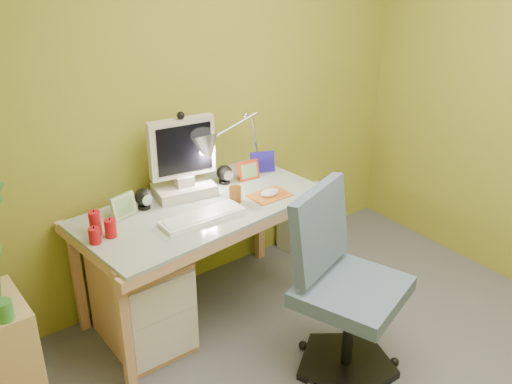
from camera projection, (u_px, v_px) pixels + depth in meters
wall_back at (195, 103)px, 3.54m from camera, size 3.20×0.01×2.40m
slope_ceiling at (181, 85)px, 1.56m from camera, size 1.10×3.20×1.10m
desk at (204, 261)px, 3.52m from camera, size 1.44×0.81×0.74m
monitor at (182, 152)px, 3.37m from camera, size 0.42×0.29×0.53m
speaker_left at (144, 199)px, 3.30m from camera, size 0.11×0.11×0.12m
speaker_right at (224, 174)px, 3.59m from camera, size 0.11×0.11×0.11m
keyboard at (202, 217)px, 3.21m from camera, size 0.47×0.16×0.02m
mousepad at (269, 195)px, 3.46m from camera, size 0.23×0.16×0.01m
mouse at (270, 193)px, 3.45m from camera, size 0.13×0.09×0.04m
amber_tumbler at (235, 194)px, 3.38m from camera, size 0.08×0.08×0.09m
candle_cluster at (98, 226)px, 3.01m from camera, size 0.20×0.18×0.13m
photo_frame_red at (248, 170)px, 3.65m from camera, size 0.14×0.03×0.12m
photo_frame_blue at (263, 162)px, 3.75m from camera, size 0.15×0.08×0.13m
photo_frame_green at (123, 206)px, 3.21m from camera, size 0.15×0.05×0.13m
desk_lamp at (246, 129)px, 3.60m from camera, size 0.60×0.36×0.60m
side_ledge at (6, 364)px, 2.79m from camera, size 0.25×0.39×0.68m
green_cup at (5, 310)px, 2.52m from camera, size 0.08×0.08×0.09m
task_chair at (352, 287)px, 3.02m from camera, size 0.74×0.74×1.05m
radiator at (305, 217)px, 4.35m from camera, size 0.42×0.21×0.41m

